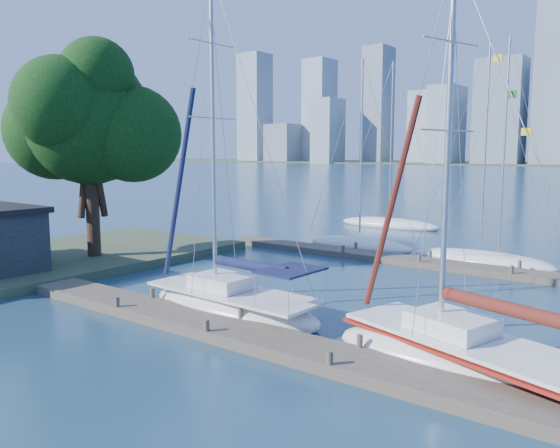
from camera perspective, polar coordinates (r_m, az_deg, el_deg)
The scene contains 11 objects.
ground at distance 20.16m, azimuth -5.81°, elevation -11.48°, with size 700.00×700.00×0.00m, color navy.
near_dock at distance 20.10m, azimuth -5.82°, elevation -10.94°, with size 26.00×2.00×0.40m, color #433B31.
far_dock at distance 32.54m, azimuth 16.51°, elevation -4.11°, with size 30.00×1.80×0.36m, color #433B31.
shore at distance 35.03m, azimuth -23.20°, elevation -3.48°, with size 12.00×22.00×0.50m, color #38472D.
tree at distance 33.52m, azimuth -19.38°, elevation 10.42°, with size 9.84×8.95×12.75m.
sailboat_navy at distance 22.27m, azimuth -5.02°, elevation -6.62°, with size 8.52×3.13×14.17m.
sailboat_maroon at distance 17.69m, azimuth 18.97°, elevation -11.27°, with size 9.03×5.26×12.87m.
bg_boat_1 at distance 37.67m, azimuth 8.30°, elevation -2.16°, with size 7.82×3.20×13.05m.
bg_boat_2 at distance 34.83m, azimuth 20.18°, elevation -3.39°, with size 8.35×2.91×13.34m.
bg_boat_3 at distance 33.89m, azimuth 21.84°, elevation -3.75°, with size 6.68×3.31×13.18m.
bg_boat_6 at distance 49.19m, azimuth 11.32°, elevation 0.02°, with size 9.55×4.01×14.65m.
Camera 1 is at (13.01, -13.95, 6.53)m, focal length 35.00 mm.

